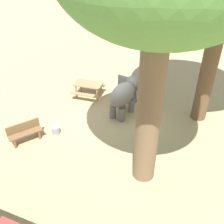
{
  "coord_description": "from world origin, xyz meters",
  "views": [
    {
      "loc": [
        -3.64,
        9.72,
        7.28
      ],
      "look_at": [
        -0.09,
        0.9,
        0.8
      ],
      "focal_mm": 41.47,
      "sensor_mm": 36.0,
      "label": 1
    }
  ],
  "objects_px": {
    "person_handler": "(143,77)",
    "picnic_table_near": "(88,87)",
    "elephant": "(125,94)",
    "wooden_bench": "(25,132)",
    "feed_bucket": "(56,130)"
  },
  "relations": [
    {
      "from": "elephant",
      "to": "feed_bucket",
      "type": "relative_size",
      "value": 6.68
    },
    {
      "from": "wooden_bench",
      "to": "elephant",
      "type": "bearing_deg",
      "value": 173.67
    },
    {
      "from": "feed_bucket",
      "to": "person_handler",
      "type": "bearing_deg",
      "value": -116.79
    },
    {
      "from": "elephant",
      "to": "picnic_table_near",
      "type": "xyz_separation_m",
      "value": [
        2.34,
        -0.73,
        -0.47
      ]
    },
    {
      "from": "wooden_bench",
      "to": "picnic_table_near",
      "type": "bearing_deg",
      "value": -156.13
    },
    {
      "from": "elephant",
      "to": "feed_bucket",
      "type": "distance_m",
      "value": 3.66
    },
    {
      "from": "person_handler",
      "to": "wooden_bench",
      "type": "xyz_separation_m",
      "value": [
        3.42,
        5.9,
        -0.48
      ]
    },
    {
      "from": "person_handler",
      "to": "wooden_bench",
      "type": "distance_m",
      "value": 6.83
    },
    {
      "from": "person_handler",
      "to": "elephant",
      "type": "bearing_deg",
      "value": 0.32
    },
    {
      "from": "elephant",
      "to": "person_handler",
      "type": "bearing_deg",
      "value": 3.3
    },
    {
      "from": "elephant",
      "to": "person_handler",
      "type": "xyz_separation_m",
      "value": [
        -0.25,
        -2.25,
        -0.11
      ]
    },
    {
      "from": "person_handler",
      "to": "picnic_table_near",
      "type": "relative_size",
      "value": 0.99
    },
    {
      "from": "person_handler",
      "to": "picnic_table_near",
      "type": "xyz_separation_m",
      "value": [
        2.58,
        1.52,
        -0.36
      ]
    },
    {
      "from": "feed_bucket",
      "to": "wooden_bench",
      "type": "bearing_deg",
      "value": 45.53
    },
    {
      "from": "person_handler",
      "to": "wooden_bench",
      "type": "relative_size",
      "value": 1.17
    }
  ]
}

